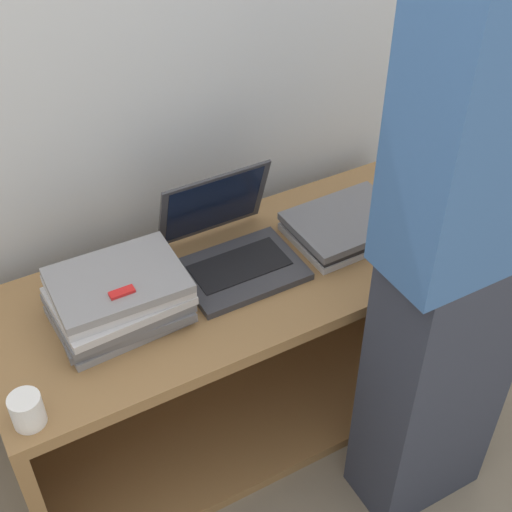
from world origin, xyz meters
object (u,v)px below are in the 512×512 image
Objects in this scene: person at (468,237)px; laptop_stack_left at (119,298)px; laptop_open at (232,248)px; laptop_stack_right at (347,225)px; mug at (27,410)px.

laptop_stack_left is at bearing 145.74° from person.
person is (0.32, -0.50, 0.26)m from laptop_open.
laptop_stack_right is 0.99m from mug.
mug is at bearing -144.62° from laptop_stack_left.
person is at bearing -93.26° from laptop_stack_right.
laptop_stack_left is at bearing -171.33° from laptop_open.
mug is at bearing -157.81° from laptop_open.
laptop_open is 0.18× the size of person.
laptop_stack_left is at bearing 35.38° from mug.
mug reaches higher than laptop_stack_right.
laptop_stack_right is 0.18× the size of person.
laptop_stack_right is at bearing 0.19° from laptop_stack_left.
laptop_stack_left is 4.16× the size of mug.
laptop_stack_right is at bearing -8.26° from laptop_open.
laptop_open is at bearing 8.67° from laptop_stack_left.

